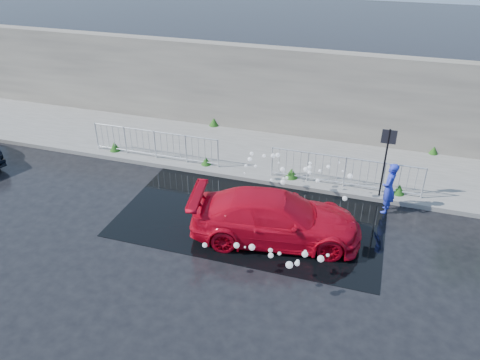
# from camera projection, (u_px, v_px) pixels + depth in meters

# --- Properties ---
(ground) EXTENTS (90.00, 90.00, 0.00)m
(ground) POSITION_uv_depth(u_px,v_px,m) (227.00, 229.00, 13.94)
(ground) COLOR black
(ground) RESTS_ON ground
(pavement) EXTENTS (30.00, 4.00, 0.15)m
(pavement) POSITION_uv_depth(u_px,v_px,m) (270.00, 155.00, 18.04)
(pavement) COLOR slate
(pavement) RESTS_ON ground
(curb) EXTENTS (30.00, 0.25, 0.16)m
(curb) POSITION_uv_depth(u_px,v_px,m) (255.00, 179.00, 16.39)
(curb) COLOR slate
(curb) RESTS_ON ground
(retaining_wall) EXTENTS (30.00, 0.60, 3.50)m
(retaining_wall) POSITION_uv_depth(u_px,v_px,m) (285.00, 92.00, 18.96)
(retaining_wall) COLOR #645C54
(retaining_wall) RESTS_ON pavement
(puddle) EXTENTS (8.00, 5.00, 0.01)m
(puddle) POSITION_uv_depth(u_px,v_px,m) (253.00, 214.00, 14.64)
(puddle) COLOR black
(puddle) RESTS_ON ground
(sign_post) EXTENTS (0.45, 0.06, 2.50)m
(sign_post) POSITION_uv_depth(u_px,v_px,m) (386.00, 152.00, 14.54)
(sign_post) COLOR black
(sign_post) RESTS_ON ground
(railing_left) EXTENTS (5.05, 0.05, 1.10)m
(railing_left) POSITION_uv_depth(u_px,v_px,m) (155.00, 143.00, 17.41)
(railing_left) COLOR silver
(railing_left) RESTS_ON pavement
(railing_right) EXTENTS (5.05, 0.05, 1.10)m
(railing_right) POSITION_uv_depth(u_px,v_px,m) (345.00, 171.00, 15.56)
(railing_right) COLOR silver
(railing_right) RESTS_ON pavement
(weeds) EXTENTS (12.17, 3.93, 0.37)m
(weeds) POSITION_uv_depth(u_px,v_px,m) (260.00, 154.00, 17.55)
(weeds) COLOR #1C4E15
(weeds) RESTS_ON pavement
(water_spray) EXTENTS (3.57, 5.80, 0.99)m
(water_spray) POSITION_uv_depth(u_px,v_px,m) (287.00, 198.00, 14.02)
(water_spray) COLOR white
(water_spray) RESTS_ON ground
(red_car) EXTENTS (5.09, 2.79, 1.40)m
(red_car) POSITION_uv_depth(u_px,v_px,m) (276.00, 218.00, 13.22)
(red_car) COLOR red
(red_car) RESTS_ON ground
(person) EXTENTS (0.48, 0.66, 1.68)m
(person) POSITION_uv_depth(u_px,v_px,m) (389.00, 188.00, 14.37)
(person) COLOR #2735C3
(person) RESTS_ON ground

